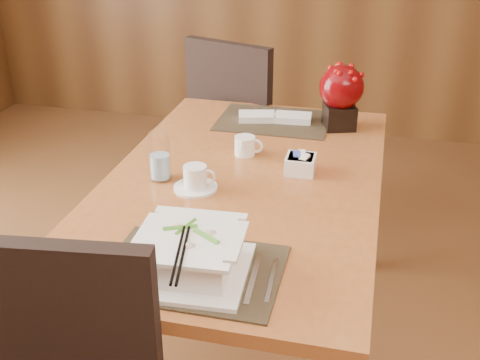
% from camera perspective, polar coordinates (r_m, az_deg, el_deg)
% --- Properties ---
extents(dining_table, '(0.90, 1.50, 0.75)m').
position_cam_1_polar(dining_table, '(2.05, 0.27, -2.27)').
color(dining_table, '#A65E2E').
rests_on(dining_table, ground).
extents(placemat_near, '(0.45, 0.33, 0.01)m').
position_cam_1_polar(placemat_near, '(1.54, -4.50, -8.53)').
color(placemat_near, black).
rests_on(placemat_near, dining_table).
extents(placemat_far, '(0.45, 0.33, 0.01)m').
position_cam_1_polar(placemat_far, '(2.50, 3.21, 5.64)').
color(placemat_far, black).
rests_on(placemat_far, dining_table).
extents(soup_setting, '(0.30, 0.30, 0.12)m').
position_cam_1_polar(soup_setting, '(1.50, -4.70, -7.12)').
color(soup_setting, white).
rests_on(soup_setting, dining_table).
extents(coffee_cup, '(0.14, 0.14, 0.08)m').
position_cam_1_polar(coffee_cup, '(1.92, -4.26, 0.07)').
color(coffee_cup, white).
rests_on(coffee_cup, dining_table).
extents(water_glass, '(0.09, 0.09, 0.16)m').
position_cam_1_polar(water_glass, '(1.98, -7.63, 2.23)').
color(water_glass, white).
rests_on(water_glass, dining_table).
extents(creamer_jug, '(0.10, 0.10, 0.07)m').
position_cam_1_polar(creamer_jug, '(2.17, 0.46, 3.27)').
color(creamer_jug, white).
rests_on(creamer_jug, dining_table).
extents(sugar_caddy, '(0.10, 0.10, 0.06)m').
position_cam_1_polar(sugar_caddy, '(2.04, 5.76, 1.49)').
color(sugar_caddy, white).
rests_on(sugar_caddy, dining_table).
extents(berry_decor, '(0.17, 0.17, 0.26)m').
position_cam_1_polar(berry_decor, '(2.41, 9.56, 8.14)').
color(berry_decor, black).
rests_on(berry_decor, dining_table).
extents(napkins_far, '(0.31, 0.15, 0.03)m').
position_cam_1_polar(napkins_far, '(2.49, 3.57, 5.96)').
color(napkins_far, white).
rests_on(napkins_far, dining_table).
extents(bread_plate, '(0.17, 0.17, 0.01)m').
position_cam_1_polar(bread_plate, '(1.58, -14.50, -8.44)').
color(bread_plate, white).
rests_on(bread_plate, dining_table).
extents(far_chair, '(0.59, 0.59, 1.00)m').
position_cam_1_polar(far_chair, '(2.96, 0.22, 5.14)').
color(far_chair, black).
rests_on(far_chair, ground).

